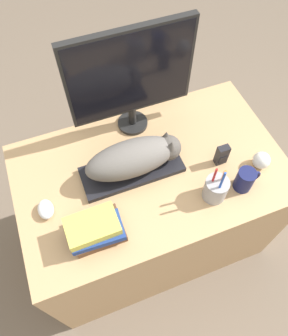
{
  "coord_description": "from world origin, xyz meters",
  "views": [
    {
      "loc": [
        -0.3,
        -0.32,
        1.95
      ],
      "look_at": [
        -0.04,
        0.35,
        0.81
      ],
      "focal_mm": 35.0,
      "sensor_mm": 36.0,
      "label": 1
    }
  ],
  "objects_px": {
    "computer_mouse": "(46,209)",
    "book_stack": "(95,229)",
    "cat": "(136,157)",
    "monitor": "(131,76)",
    "pen_cup": "(216,189)",
    "baseball": "(261,160)",
    "keyboard": "(132,170)",
    "phone": "(222,155)",
    "coffee_mug": "(245,180)"
  },
  "relations": [
    {
      "from": "baseball",
      "to": "book_stack",
      "type": "relative_size",
      "value": 0.36
    },
    {
      "from": "pen_cup",
      "to": "phone",
      "type": "relative_size",
      "value": 2.05
    },
    {
      "from": "computer_mouse",
      "to": "phone",
      "type": "xyz_separation_m",
      "value": [
        0.76,
        -0.04,
        0.03
      ]
    },
    {
      "from": "computer_mouse",
      "to": "book_stack",
      "type": "distance_m",
      "value": 0.23
    },
    {
      "from": "coffee_mug",
      "to": "phone",
      "type": "height_order",
      "value": "coffee_mug"
    },
    {
      "from": "computer_mouse",
      "to": "pen_cup",
      "type": "relative_size",
      "value": 0.41
    },
    {
      "from": "keyboard",
      "to": "monitor",
      "type": "height_order",
      "value": "monitor"
    },
    {
      "from": "keyboard",
      "to": "phone",
      "type": "relative_size",
      "value": 4.17
    },
    {
      "from": "cat",
      "to": "phone",
      "type": "relative_size",
      "value": 3.97
    },
    {
      "from": "keyboard",
      "to": "cat",
      "type": "distance_m",
      "value": 0.09
    },
    {
      "from": "monitor",
      "to": "book_stack",
      "type": "xyz_separation_m",
      "value": [
        -0.32,
        -0.46,
        -0.25
      ]
    },
    {
      "from": "monitor",
      "to": "baseball",
      "type": "distance_m",
      "value": 0.65
    },
    {
      "from": "phone",
      "to": "book_stack",
      "type": "distance_m",
      "value": 0.61
    },
    {
      "from": "keyboard",
      "to": "computer_mouse",
      "type": "relative_size",
      "value": 4.96
    },
    {
      "from": "pen_cup",
      "to": "cat",
      "type": "bearing_deg",
      "value": 137.46
    },
    {
      "from": "computer_mouse",
      "to": "pen_cup",
      "type": "distance_m",
      "value": 0.68
    },
    {
      "from": "monitor",
      "to": "computer_mouse",
      "type": "bearing_deg",
      "value": -147.84
    },
    {
      "from": "monitor",
      "to": "pen_cup",
      "type": "height_order",
      "value": "monitor"
    },
    {
      "from": "keyboard",
      "to": "pen_cup",
      "type": "xyz_separation_m",
      "value": [
        0.27,
        -0.23,
        0.04
      ]
    },
    {
      "from": "keyboard",
      "to": "computer_mouse",
      "type": "height_order",
      "value": "computer_mouse"
    },
    {
      "from": "monitor",
      "to": "phone",
      "type": "distance_m",
      "value": 0.5
    },
    {
      "from": "keyboard",
      "to": "cat",
      "type": "relative_size",
      "value": 1.05
    },
    {
      "from": "baseball",
      "to": "keyboard",
      "type": "bearing_deg",
      "value": 162.14
    },
    {
      "from": "coffee_mug",
      "to": "pen_cup",
      "type": "xyz_separation_m",
      "value": [
        -0.13,
        0.0,
        0.0
      ]
    },
    {
      "from": "keyboard",
      "to": "baseball",
      "type": "xyz_separation_m",
      "value": [
        0.53,
        -0.17,
        0.03
      ]
    },
    {
      "from": "cat",
      "to": "phone",
      "type": "xyz_separation_m",
      "value": [
        0.35,
        -0.09,
        -0.05
      ]
    },
    {
      "from": "cat",
      "to": "computer_mouse",
      "type": "distance_m",
      "value": 0.42
    },
    {
      "from": "cat",
      "to": "book_stack",
      "type": "relative_size",
      "value": 1.98
    },
    {
      "from": "pen_cup",
      "to": "baseball",
      "type": "relative_size",
      "value": 2.84
    },
    {
      "from": "cat",
      "to": "pen_cup",
      "type": "height_order",
      "value": "pen_cup"
    },
    {
      "from": "cat",
      "to": "coffee_mug",
      "type": "distance_m",
      "value": 0.45
    },
    {
      "from": "cat",
      "to": "book_stack",
      "type": "height_order",
      "value": "cat"
    },
    {
      "from": "baseball",
      "to": "phone",
      "type": "bearing_deg",
      "value": 153.02
    },
    {
      "from": "pen_cup",
      "to": "baseball",
      "type": "bearing_deg",
      "value": 13.3
    },
    {
      "from": "cat",
      "to": "coffee_mug",
      "type": "xyz_separation_m",
      "value": [
        0.39,
        -0.24,
        -0.04
      ]
    },
    {
      "from": "pen_cup",
      "to": "phone",
      "type": "distance_m",
      "value": 0.17
    },
    {
      "from": "baseball",
      "to": "book_stack",
      "type": "height_order",
      "value": "book_stack"
    },
    {
      "from": "baseball",
      "to": "phone",
      "type": "relative_size",
      "value": 0.72
    },
    {
      "from": "pen_cup",
      "to": "computer_mouse",
      "type": "bearing_deg",
      "value": 165.19
    },
    {
      "from": "cat",
      "to": "computer_mouse",
      "type": "bearing_deg",
      "value": -172.01
    },
    {
      "from": "computer_mouse",
      "to": "phone",
      "type": "height_order",
      "value": "phone"
    },
    {
      "from": "monitor",
      "to": "pen_cup",
      "type": "bearing_deg",
      "value": -69.08
    },
    {
      "from": "computer_mouse",
      "to": "book_stack",
      "type": "height_order",
      "value": "book_stack"
    },
    {
      "from": "cat",
      "to": "book_stack",
      "type": "bearing_deg",
      "value": -138.1
    },
    {
      "from": "monitor",
      "to": "computer_mouse",
      "type": "height_order",
      "value": "monitor"
    },
    {
      "from": "cat",
      "to": "monitor",
      "type": "distance_m",
      "value": 0.32
    },
    {
      "from": "pen_cup",
      "to": "book_stack",
      "type": "relative_size",
      "value": 1.03
    },
    {
      "from": "keyboard",
      "to": "cat",
      "type": "xyz_separation_m",
      "value": [
        0.02,
        0.0,
        0.09
      ]
    },
    {
      "from": "book_stack",
      "to": "coffee_mug",
      "type": "bearing_deg",
      "value": -1.37
    },
    {
      "from": "keyboard",
      "to": "phone",
      "type": "xyz_separation_m",
      "value": [
        0.38,
        -0.09,
        0.04
      ]
    }
  ]
}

